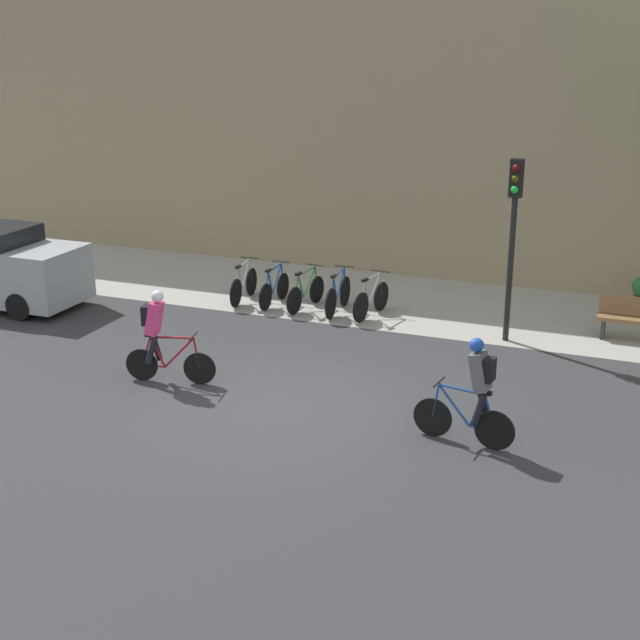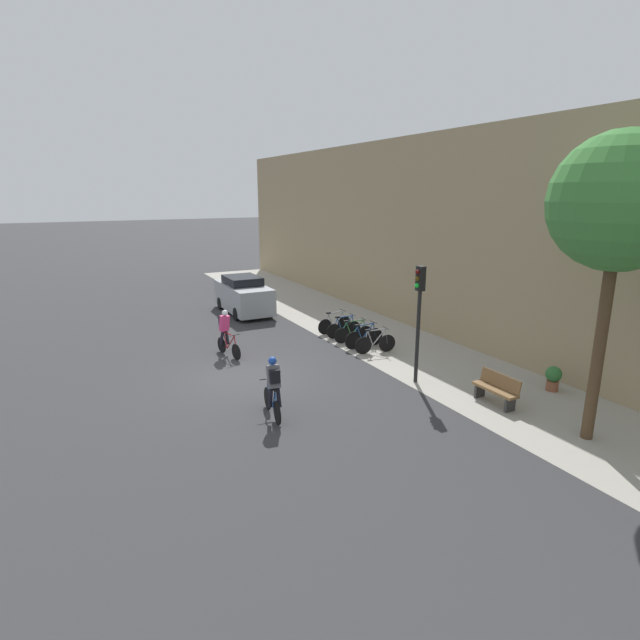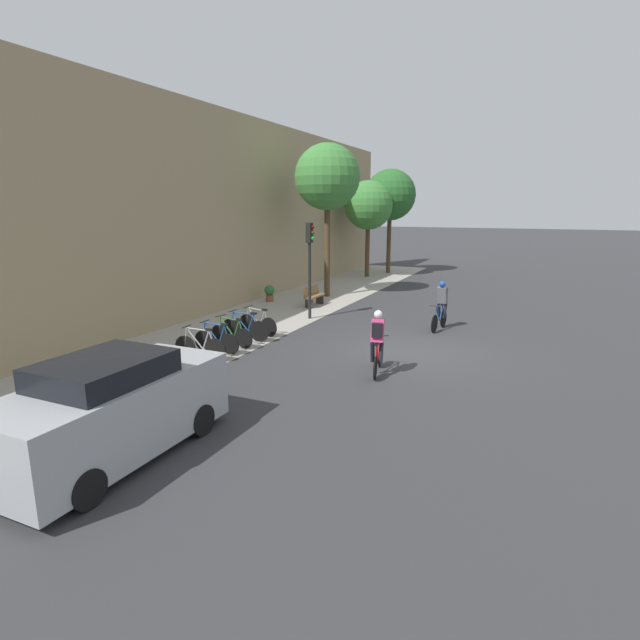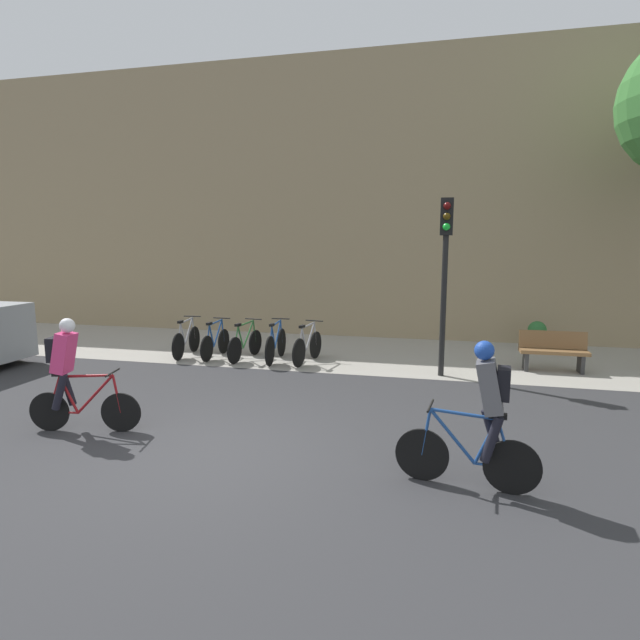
{
  "view_description": "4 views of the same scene",
  "coord_description": "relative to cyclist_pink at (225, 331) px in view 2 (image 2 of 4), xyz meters",
  "views": [
    {
      "loc": [
        5.85,
        -12.76,
        6.2
      ],
      "look_at": [
        0.06,
        1.88,
        1.0
      ],
      "focal_mm": 50.0,
      "sensor_mm": 36.0,
      "label": 1
    },
    {
      "loc": [
        15.0,
        -4.77,
        5.95
      ],
      "look_at": [
        0.33,
        2.8,
        1.7
      ],
      "focal_mm": 28.0,
      "sensor_mm": 36.0,
      "label": 2
    },
    {
      "loc": [
        -14.46,
        -3.56,
        4.32
      ],
      "look_at": [
        -0.99,
        2.6,
        0.97
      ],
      "focal_mm": 28.0,
      "sensor_mm": 36.0,
      "label": 3
    },
    {
      "loc": [
        2.87,
        -5.93,
        2.84
      ],
      "look_at": [
        0.73,
        3.18,
        1.39
      ],
      "focal_mm": 28.0,
      "sensor_mm": 36.0,
      "label": 4
    }
  ],
  "objects": [
    {
      "name": "parked_bike_3",
      "position": [
        1.57,
        5.09,
        -0.53
      ],
      "size": [
        0.46,
        1.76,
        0.99
      ],
      "color": "black",
      "rests_on": "ground"
    },
    {
      "name": "cyclist_grey",
      "position": [
        5.89,
        -0.48,
        0.0
      ],
      "size": [
        1.65,
        0.49,
        1.76
      ],
      "color": "black",
      "rests_on": "ground"
    },
    {
      "name": "cyclist_pink",
      "position": [
        0.0,
        0.0,
        0.0
      ],
      "size": [
        1.68,
        0.57,
        1.74
      ],
      "color": "black",
      "rests_on": "ground"
    },
    {
      "name": "parked_bike_1",
      "position": [
        -0.02,
        5.09,
        -0.56
      ],
      "size": [
        0.46,
        1.62,
        0.95
      ],
      "color": "black",
      "rests_on": "ground"
    },
    {
      "name": "traffic_light_pole",
      "position": [
        5.47,
        4.58,
        1.65
      ],
      "size": [
        0.26,
        0.3,
        3.76
      ],
      "color": "black",
      "rests_on": "ground"
    },
    {
      "name": "ground",
      "position": [
        2.45,
        -0.28,
        -0.95
      ],
      "size": [
        200.0,
        200.0,
        0.0
      ],
      "primitive_type": "plane",
      "color": "#333335"
    },
    {
      "name": "potted_plant",
      "position": [
        7.98,
        7.9,
        -0.51
      ],
      "size": [
        0.48,
        0.48,
        0.78
      ],
      "color": "brown",
      "rests_on": "ground"
    },
    {
      "name": "parked_bike_2",
      "position": [
        0.77,
        5.09,
        -0.55
      ],
      "size": [
        0.46,
        1.68,
        0.95
      ],
      "color": "black",
      "rests_on": "ground"
    },
    {
      "name": "building_facade",
      "position": [
        2.45,
        9.02,
        3.2
      ],
      "size": [
        44.0,
        0.6,
        8.3
      ],
      "primitive_type": "cube",
      "color": "#9E8966",
      "rests_on": "ground"
    },
    {
      "name": "parked_bike_0",
      "position": [
        -0.82,
        5.09,
        -0.54
      ],
      "size": [
        0.46,
        1.68,
        0.97
      ],
      "color": "black",
      "rests_on": "ground"
    },
    {
      "name": "kerb_strip",
      "position": [
        2.45,
        6.47,
        -0.94
      ],
      "size": [
        44.0,
        4.5,
        0.01
      ],
      "primitive_type": "cube",
      "color": "#A39E93",
      "rests_on": "ground"
    },
    {
      "name": "street_tree_0",
      "position": [
        10.45,
        6.04,
        4.75
      ],
      "size": [
        3.12,
        3.12,
        7.3
      ],
      "color": "#4C3823",
      "rests_on": "ground"
    },
    {
      "name": "parked_bike_4",
      "position": [
        2.36,
        5.09,
        -0.54
      ],
      "size": [
        0.46,
        1.65,
        0.97
      ],
      "color": "black",
      "rests_on": "ground"
    },
    {
      "name": "parked_car",
      "position": [
        -6.15,
        2.8,
        -0.05
      ],
      "size": [
        4.3,
        1.84,
        1.85
      ],
      "color": "#9EA3A8",
      "rests_on": "ground"
    },
    {
      "name": "bench",
      "position": [
        7.9,
        5.58,
        -0.49
      ],
      "size": [
        1.43,
        0.44,
        0.89
      ],
      "color": "brown",
      "rests_on": "ground"
    }
  ]
}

